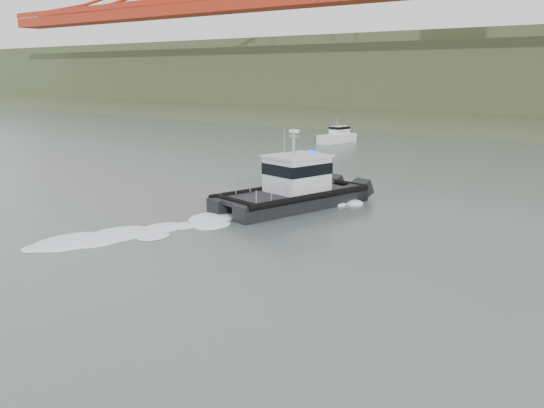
% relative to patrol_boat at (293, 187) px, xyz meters
% --- Properties ---
extents(ground, '(400.00, 400.00, 0.00)m').
position_rel_patrol_boat_xyz_m(ground, '(4.44, -17.56, -1.42)').
color(ground, '#505F5A').
rests_on(ground, ground).
extents(patrol_boat, '(6.59, 12.29, 5.66)m').
position_rel_patrol_boat_xyz_m(patrol_boat, '(0.00, 0.00, 0.00)').
color(patrol_boat, black).
rests_on(patrol_boat, ground).
extents(motorboat, '(2.70, 6.56, 3.52)m').
position_rel_patrol_boat_xyz_m(motorboat, '(-19.04, 37.42, -0.54)').
color(motorboat, white).
rests_on(motorboat, ground).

